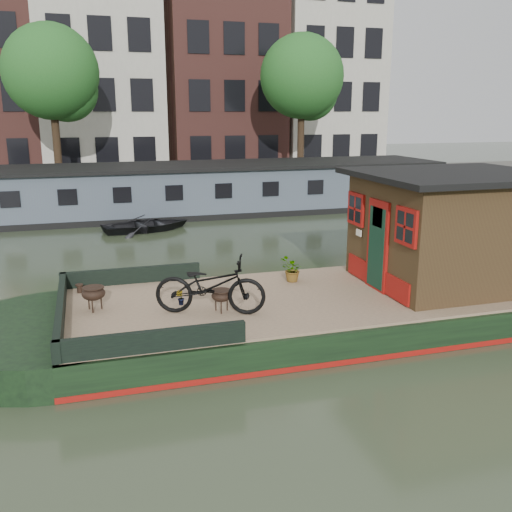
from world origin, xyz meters
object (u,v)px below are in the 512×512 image
object	(u,v)px
cabin	(452,228)
dinghy	(147,221)
bicycle	(210,285)
brazier_rear	(94,299)
brazier_front	(221,301)

from	to	relation	value
cabin	dinghy	distance (m)	12.21
cabin	bicycle	bearing A→B (deg)	-175.20
bicycle	brazier_rear	bearing A→B (deg)	90.05
cabin	brazier_front	xyz separation A→B (m)	(-5.22, -0.43, -1.01)
cabin	dinghy	size ratio (longest dim) A/B	1.23
brazier_front	brazier_rear	bearing A→B (deg)	161.80
bicycle	dinghy	bearing A→B (deg)	20.50
brazier_front	brazier_rear	world-z (taller)	brazier_rear
bicycle	brazier_rear	distance (m)	2.24
brazier_front	dinghy	size ratio (longest dim) A/B	0.13
brazier_rear	dinghy	size ratio (longest dim) A/B	0.14
cabin	brazier_front	bearing A→B (deg)	-175.28
brazier_rear	cabin	bearing A→B (deg)	-2.46
brazier_front	dinghy	bearing A→B (deg)	90.99
bicycle	cabin	bearing A→B (deg)	-64.61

